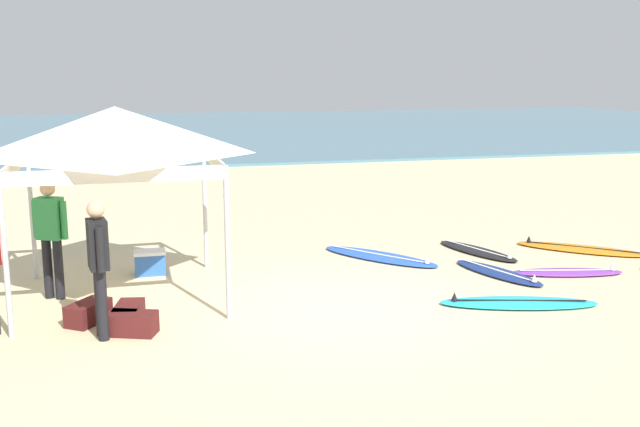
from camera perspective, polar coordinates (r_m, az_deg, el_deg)
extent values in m
plane|color=beige|center=(9.98, 1.87, -7.60)|extent=(80.00, 80.00, 0.00)
cube|color=teal|center=(43.23, -11.52, 6.58)|extent=(80.00, 36.00, 0.10)
cylinder|color=#B7B7BC|center=(9.42, -23.78, -3.17)|extent=(0.07, 0.07, 2.05)
cylinder|color=#B7B7BC|center=(9.38, -7.38, -2.37)|extent=(0.07, 0.07, 2.05)
cylinder|color=#B7B7BC|center=(12.02, -21.96, -0.14)|extent=(0.07, 0.07, 2.05)
cylinder|color=#B7B7BC|center=(11.99, -9.15, 0.49)|extent=(0.07, 0.07, 2.05)
cube|color=white|center=(9.13, -15.90, 2.91)|extent=(2.68, 0.03, 0.18)
cube|color=white|center=(11.80, -15.79, 4.64)|extent=(2.68, 0.03, 0.18)
cube|color=white|center=(10.57, -23.13, 3.48)|extent=(0.03, 2.68, 0.18)
cube|color=white|center=(10.53, -8.52, 4.22)|extent=(0.03, 2.68, 0.18)
pyramid|color=white|center=(10.42, -15.96, 6.28)|extent=(2.80, 2.80, 0.70)
ellipsoid|color=#23B2CC|center=(10.49, 15.55, -6.87)|extent=(2.29, 1.18, 0.07)
cube|color=black|center=(10.48, 15.56, -6.67)|extent=(1.82, 0.56, 0.01)
cone|color=black|center=(10.27, 10.65, -6.48)|extent=(0.09, 0.09, 0.12)
ellipsoid|color=navy|center=(11.97, 13.98, -4.58)|extent=(1.00, 1.89, 0.07)
cube|color=white|center=(11.96, 13.98, -4.41)|extent=(0.49, 1.50, 0.01)
cone|color=white|center=(11.46, 16.69, -4.92)|extent=(0.09, 0.09, 0.12)
ellipsoid|color=blue|center=(12.68, 4.76, -3.42)|extent=(1.89, 2.23, 0.07)
cube|color=white|center=(12.67, 4.77, -3.25)|extent=(1.22, 1.60, 0.01)
cone|color=white|center=(12.18, 8.52, -3.64)|extent=(0.09, 0.09, 0.12)
ellipsoid|color=orange|center=(14.02, 20.12, -2.66)|extent=(2.16, 2.02, 0.07)
cube|color=black|center=(14.01, 20.13, -2.51)|extent=(1.51, 1.35, 0.01)
cone|color=black|center=(14.13, 16.30, -1.94)|extent=(0.09, 0.09, 0.12)
ellipsoid|color=purple|center=(12.31, 19.07, -4.44)|extent=(1.88, 0.90, 0.07)
cube|color=white|center=(12.30, 19.08, -4.27)|extent=(1.51, 0.40, 0.01)
cone|color=white|center=(12.56, 22.27, -3.90)|extent=(0.09, 0.09, 0.12)
ellipsoid|color=black|center=(13.33, 12.41, -2.92)|extent=(1.04, 1.94, 0.07)
cube|color=white|center=(13.33, 12.42, -2.76)|extent=(0.52, 1.53, 0.01)
cone|color=white|center=(12.80, 14.85, -3.18)|extent=(0.09, 0.09, 0.12)
cylinder|color=black|center=(11.05, -20.85, -4.10)|extent=(0.13, 0.13, 0.88)
cylinder|color=black|center=(10.95, -20.08, -4.18)|extent=(0.13, 0.13, 0.88)
cube|color=#2D8C47|center=(10.84, -20.72, -0.36)|extent=(0.42, 0.37, 0.60)
sphere|color=tan|center=(10.77, -20.88, 1.86)|extent=(0.21, 0.21, 0.21)
cylinder|color=#2D8C47|center=(10.97, -21.70, -0.40)|extent=(0.09, 0.09, 0.54)
cylinder|color=#2D8C47|center=(10.71, -19.71, -0.53)|extent=(0.09, 0.09, 0.54)
cylinder|color=black|center=(9.10, -16.96, -7.01)|extent=(0.13, 0.13, 0.88)
cylinder|color=black|center=(9.27, -17.09, -6.69)|extent=(0.13, 0.13, 0.88)
cube|color=black|center=(8.99, -17.29, -2.35)|extent=(0.27, 0.39, 0.60)
sphere|color=tan|center=(8.91, -17.44, 0.31)|extent=(0.21, 0.21, 0.21)
cylinder|color=black|center=(8.78, -17.10, -2.80)|extent=(0.09, 0.09, 0.54)
cylinder|color=black|center=(9.22, -17.45, -2.17)|extent=(0.09, 0.09, 0.54)
cube|color=#4C1919|center=(9.30, -14.75, -8.46)|extent=(0.68, 0.52, 0.28)
cube|color=#4C1919|center=(9.86, -17.96, -7.51)|extent=(0.61, 0.67, 0.28)
cube|color=#4C1919|center=(9.63, -14.99, -7.79)|extent=(0.44, 0.65, 0.28)
cube|color=#2D60B7|center=(11.94, -13.39, -3.92)|extent=(0.48, 0.34, 0.34)
cube|color=white|center=(11.89, -13.43, -3.01)|extent=(0.50, 0.36, 0.05)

